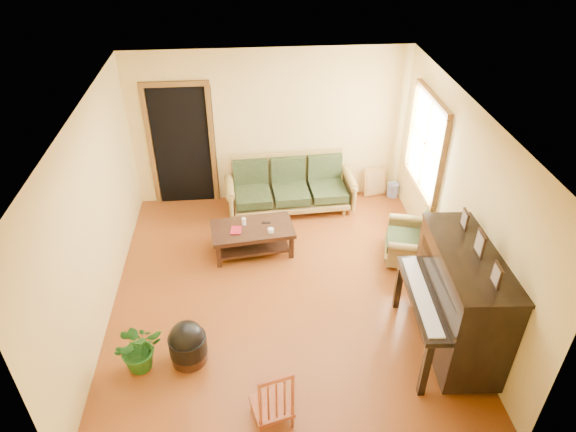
{
  "coord_description": "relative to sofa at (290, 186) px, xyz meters",
  "views": [
    {
      "loc": [
        -0.36,
        -5.24,
        4.78
      ],
      "look_at": [
        0.1,
        0.2,
        1.1
      ],
      "focal_mm": 32.0,
      "sensor_mm": 36.0,
      "label": 1
    }
  ],
  "objects": [
    {
      "name": "floor",
      "position": [
        -0.3,
        -2.03,
        -0.45
      ],
      "size": [
        5.0,
        5.0,
        0.0
      ],
      "primitive_type": "plane",
      "color": "#5E280C",
      "rests_on": "ground"
    },
    {
      "name": "doorway",
      "position": [
        -1.75,
        0.45,
        0.58
      ],
      "size": [
        1.08,
        0.16,
        2.05
      ],
      "primitive_type": "cube",
      "color": "black",
      "rests_on": "floor"
    },
    {
      "name": "window",
      "position": [
        1.91,
        -0.73,
        1.05
      ],
      "size": [
        0.12,
        1.36,
        1.46
      ],
      "primitive_type": "cube",
      "color": "white",
      "rests_on": "right_wall"
    },
    {
      "name": "sofa",
      "position": [
        0.0,
        0.0,
        0.0
      ],
      "size": [
        2.13,
        1.0,
        0.89
      ],
      "primitive_type": "cube",
      "rotation": [
        0.0,
        0.0,
        0.06
      ],
      "color": "olive",
      "rests_on": "floor"
    },
    {
      "name": "coffee_table",
      "position": [
        -0.67,
        -1.11,
        -0.23
      ],
      "size": [
        1.27,
        0.79,
        0.44
      ],
      "primitive_type": "cube",
      "rotation": [
        0.0,
        0.0,
        0.12
      ],
      "color": "black",
      "rests_on": "floor"
    },
    {
      "name": "armchair",
      "position": [
        1.59,
        -1.47,
        -0.06
      ],
      "size": [
        0.91,
        0.94,
        0.78
      ],
      "primitive_type": "cube",
      "rotation": [
        0.0,
        0.0,
        -0.26
      ],
      "color": "olive",
      "rests_on": "floor"
    },
    {
      "name": "piano",
      "position": [
        1.66,
        -3.16,
        0.26
      ],
      "size": [
        1.03,
        1.64,
        1.4
      ],
      "primitive_type": "cube",
      "rotation": [
        0.0,
        0.0,
        -0.06
      ],
      "color": "black",
      "rests_on": "floor"
    },
    {
      "name": "footstool",
      "position": [
        -1.47,
        -3.12,
        -0.24
      ],
      "size": [
        0.56,
        0.56,
        0.42
      ],
      "primitive_type": "cylinder",
      "rotation": [
        0.0,
        0.0,
        0.35
      ],
      "color": "black",
      "rests_on": "floor"
    },
    {
      "name": "red_chair",
      "position": [
        -0.55,
        -3.99,
        -0.03
      ],
      "size": [
        0.49,
        0.51,
        0.84
      ],
      "primitive_type": "cube",
      "rotation": [
        0.0,
        0.0,
        0.26
      ],
      "color": "maroon",
      "rests_on": "floor"
    },
    {
      "name": "leaning_frame",
      "position": [
        1.52,
        0.34,
        -0.18
      ],
      "size": [
        0.41,
        0.17,
        0.54
      ],
      "primitive_type": "cube",
      "rotation": [
        0.0,
        0.0,
        0.22
      ],
      "color": "#B0803A",
      "rests_on": "floor"
    },
    {
      "name": "ceramic_crock",
      "position": [
        1.83,
        0.28,
        -0.32
      ],
      "size": [
        0.21,
        0.21,
        0.24
      ],
      "primitive_type": "cylinder",
      "rotation": [
        0.0,
        0.0,
        0.09
      ],
      "color": "#33429A",
      "rests_on": "floor"
    },
    {
      "name": "potted_plant",
      "position": [
        -2.01,
        -3.17,
        -0.14
      ],
      "size": [
        0.69,
        0.66,
        0.61
      ],
      "primitive_type": "imported",
      "rotation": [
        0.0,
        0.0,
        0.42
      ],
      "color": "#1E5317",
      "rests_on": "floor"
    },
    {
      "name": "book",
      "position": [
        -0.98,
        -1.17,
        -0.0
      ],
      "size": [
        0.17,
        0.22,
        0.02
      ],
      "primitive_type": "imported",
      "rotation": [
        0.0,
        0.0,
        -0.08
      ],
      "color": "maroon",
      "rests_on": "coffee_table"
    },
    {
      "name": "candle",
      "position": [
        -0.78,
        -1.02,
        0.04
      ],
      "size": [
        0.08,
        0.08,
        0.11
      ],
      "primitive_type": "cylinder",
      "rotation": [
        0.0,
        0.0,
        -0.22
      ],
      "color": "white",
      "rests_on": "coffee_table"
    },
    {
      "name": "glass_jar",
      "position": [
        -0.4,
        -1.24,
        0.02
      ],
      "size": [
        0.11,
        0.11,
        0.06
      ],
      "primitive_type": "cylinder",
      "rotation": [
        0.0,
        0.0,
        -0.34
      ],
      "color": "silver",
      "rests_on": "coffee_table"
    },
    {
      "name": "remote",
      "position": [
        -0.46,
        -1.01,
        -0.0
      ],
      "size": [
        0.14,
        0.05,
        0.01
      ],
      "primitive_type": "cube",
      "rotation": [
        0.0,
        0.0,
        -0.09
      ],
      "color": "black",
      "rests_on": "coffee_table"
    }
  ]
}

